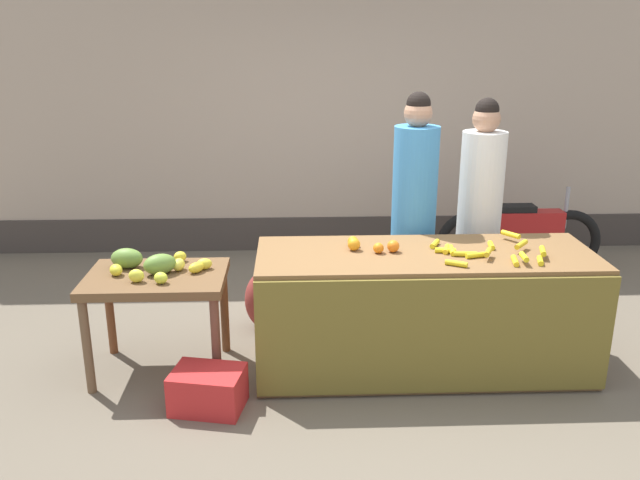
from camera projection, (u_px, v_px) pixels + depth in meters
name	position (u px, v px, depth m)	size (l,w,h in m)	color
ground_plane	(357.00, 366.00, 4.67)	(24.00, 24.00, 0.00)	#665B4C
market_wall_back	(335.00, 86.00, 6.74)	(8.72, 0.23, 3.53)	tan
fruit_stall_counter	(423.00, 311.00, 4.55)	(2.29, 0.84, 0.85)	brown
side_table_wooden	(157.00, 289.00, 4.43)	(0.93, 0.66, 0.72)	brown
banana_bunch_pile	(486.00, 251.00, 4.37)	(0.74, 0.62, 0.07)	gold
orange_pile	(370.00, 245.00, 4.46)	(0.35, 0.23, 0.09)	orange
mango_papaya_pile	(151.00, 263.00, 4.43)	(0.71, 0.52, 0.14)	yellow
vendor_woman_blue_shirt	(414.00, 214.00, 5.02)	(0.34, 0.34, 1.86)	#33333D
vendor_woman_white_shirt	(479.00, 214.00, 5.12)	(0.34, 0.34, 1.81)	#33333D
parked_motorcycle	(519.00, 236.00, 6.29)	(1.60, 0.18, 0.88)	black
produce_crate	(208.00, 390.00, 4.12)	(0.44, 0.32, 0.26)	red
produce_sack	(268.00, 300.00, 5.18)	(0.36, 0.30, 0.49)	maroon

